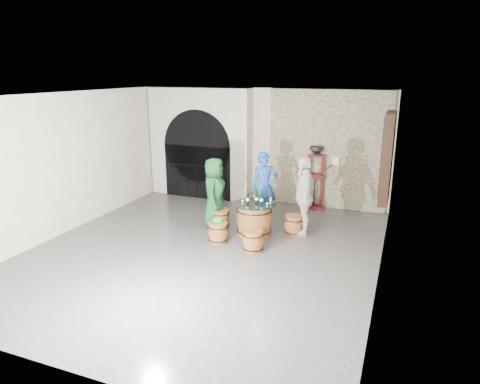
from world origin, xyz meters
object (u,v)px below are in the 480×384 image
at_px(barrel_stool_near_left, 218,232).
at_px(wine_bottle_center, 261,199).
at_px(person_green, 214,193).
at_px(person_blue, 264,187).
at_px(barrel_stool_near_right, 253,241).
at_px(person_white, 304,196).
at_px(barrel_stool_right, 294,225).
at_px(side_barrel, 259,198).
at_px(barrel_stool_left, 220,219).
at_px(corking_press, 315,173).
at_px(barrel_stool_far, 263,213).
at_px(barrel_table, 254,219).
at_px(wine_bottle_left, 248,198).
at_px(wine_bottle_right, 257,197).

relative_size(barrel_stool_near_left, wine_bottle_center, 1.39).
distance_m(person_green, person_blue, 1.28).
relative_size(barrel_stool_near_right, person_blue, 0.26).
bearing_deg(person_white, barrel_stool_right, -82.34).
height_order(person_blue, side_barrel, person_blue).
relative_size(barrel_stool_left, corking_press, 0.26).
bearing_deg(side_barrel, barrel_stool_far, -65.06).
xyz_separation_m(barrel_table, wine_bottle_center, (0.16, 0.02, 0.51)).
bearing_deg(side_barrel, barrel_stool_left, -101.96).
bearing_deg(person_green, person_blue, -63.27).
xyz_separation_m(barrel_stool_far, wine_bottle_center, (0.25, -0.90, 0.66)).
bearing_deg(person_white, wine_bottle_left, -82.52).
bearing_deg(person_blue, wine_bottle_center, -98.91).
bearing_deg(person_green, barrel_stool_left, -112.80).
height_order(wine_bottle_center, wine_bottle_right, same).
bearing_deg(person_white, wine_bottle_center, -79.26).
bearing_deg(barrel_stool_left, wine_bottle_center, -7.06).
bearing_deg(person_green, barrel_stool_far, -66.51).
height_order(barrel_stool_right, person_blue, person_blue).
bearing_deg(barrel_stool_near_right, person_white, 60.91).
distance_m(person_green, wine_bottle_right, 1.11).
relative_size(barrel_stool_right, wine_bottle_right, 1.39).
relative_size(barrel_stool_near_left, side_barrel, 0.80).
bearing_deg(barrel_stool_far, barrel_stool_near_right, -78.24).
bearing_deg(corking_press, person_green, -141.64).
xyz_separation_m(wine_bottle_center, wine_bottle_right, (-0.13, 0.06, 0.00)).
height_order(barrel_stool_right, barrel_stool_near_left, same).
relative_size(barrel_stool_near_right, wine_bottle_left, 1.39).
xyz_separation_m(barrel_stool_left, person_green, (-0.16, 0.03, 0.62)).
bearing_deg(person_green, person_white, -96.04).
bearing_deg(person_white, barrel_stool_far, -128.87).
height_order(barrel_stool_left, barrel_stool_near_right, same).
height_order(barrel_table, barrel_stool_right, barrel_table).
distance_m(wine_bottle_left, side_barrel, 2.08).
xyz_separation_m(barrel_stool_left, wine_bottle_left, (0.77, -0.21, 0.66)).
bearing_deg(barrel_stool_near_right, barrel_table, 108.06).
height_order(barrel_stool_near_left, wine_bottle_center, wine_bottle_center).
xyz_separation_m(barrel_stool_near_left, person_blue, (0.50, 1.71, 0.65)).
relative_size(barrel_stool_far, corking_press, 0.26).
distance_m(barrel_stool_far, barrel_stool_near_right, 1.84).
distance_m(barrel_stool_near_right, wine_bottle_center, 1.12).
bearing_deg(barrel_stool_near_right, wine_bottle_left, 117.38).
xyz_separation_m(barrel_stool_far, person_white, (1.12, -0.47, 0.69)).
height_order(barrel_stool_near_right, person_white, person_white).
bearing_deg(barrel_stool_near_right, barrel_stool_near_left, 168.96).
distance_m(barrel_table, barrel_stool_near_right, 0.94).
distance_m(barrel_table, wine_bottle_center, 0.54).
bearing_deg(person_green, wine_bottle_right, -108.92).
bearing_deg(barrel_stool_near_left, wine_bottle_left, 54.89).
xyz_separation_m(barrel_stool_far, barrel_stool_near_right, (0.37, -1.80, 0.00)).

